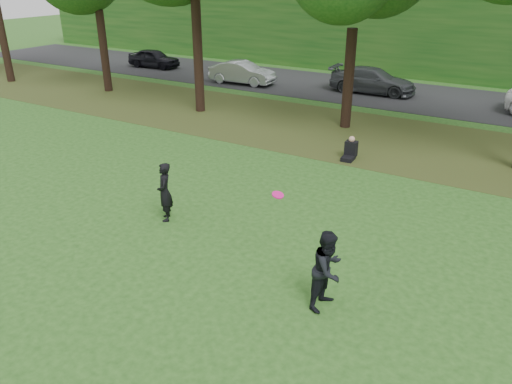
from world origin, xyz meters
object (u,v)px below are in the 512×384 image
player_right (328,270)px  frisbee (278,195)px  player_left (165,192)px  seated_person (350,151)px

player_right → frisbee: bearing=70.3°
player_right → player_left: bearing=83.9°
frisbee → seated_person: 7.78m
player_right → seated_person: player_right is taller
player_right → seated_person: bearing=25.4°
player_left → seated_person: 7.58m
player_left → frisbee: 3.86m
player_right → frisbee: size_ratio=4.95×
player_right → frisbee: (-1.61, 0.83, 0.94)m
player_right → frisbee: 2.04m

